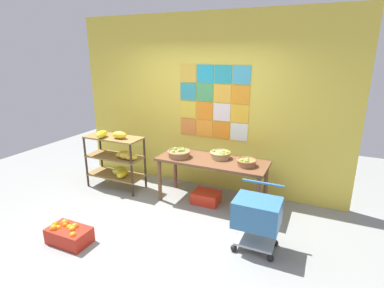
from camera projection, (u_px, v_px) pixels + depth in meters
ground at (155, 232)px, 4.09m from camera, size 9.33×9.33×0.00m
back_wall_with_art at (205, 104)px, 5.13m from camera, size 4.78×0.07×2.93m
banana_shelf_unit at (118, 157)px, 5.24m from camera, size 1.02×0.48×1.05m
display_table at (212, 165)px, 4.70m from camera, size 1.70×0.66×0.73m
fruit_basket_left at (179, 153)px, 4.78m from camera, size 0.36×0.36×0.13m
fruit_basket_back_right at (246, 162)px, 4.40m from camera, size 0.29×0.29×0.13m
fruit_basket_back_left at (220, 154)px, 4.72m from camera, size 0.32×0.32×0.13m
produce_crate_under_table at (206, 197)px, 4.85m from camera, size 0.42×0.32×0.19m
orange_crate_foreground at (69, 234)px, 3.83m from camera, size 0.53×0.32×0.26m
shopping_cart at (257, 215)px, 3.61m from camera, size 0.54×0.46×0.79m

